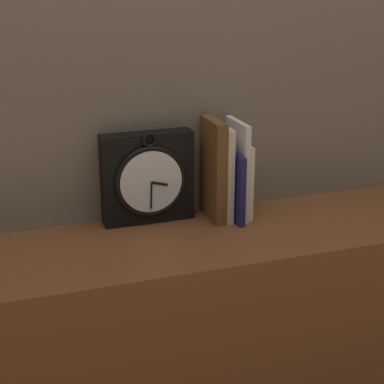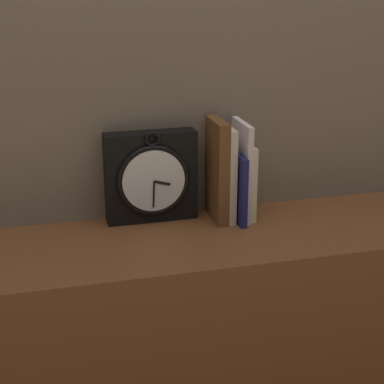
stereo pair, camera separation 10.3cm
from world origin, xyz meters
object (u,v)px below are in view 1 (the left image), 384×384
(clock, at_px, (148,178))
(book_slot4_cream, at_px, (242,179))
(book_slot1_cream, at_px, (222,172))
(book_slot0_brown, at_px, (213,170))
(book_slot3_white, at_px, (237,169))
(book_slot2_navy, at_px, (232,185))

(clock, xyz_separation_m, book_slot4_cream, (0.24, -0.03, -0.02))
(clock, distance_m, book_slot1_cream, 0.19)
(book_slot0_brown, distance_m, book_slot3_white, 0.06)
(clock, height_order, book_slot4_cream, clock)
(book_slot4_cream, bearing_deg, clock, 173.25)
(clock, distance_m, book_slot2_navy, 0.21)
(clock, xyz_separation_m, book_slot1_cream, (0.19, -0.03, 0.01))
(book_slot0_brown, relative_size, book_slot4_cream, 1.34)
(book_slot2_navy, bearing_deg, book_slot3_white, 25.58)
(book_slot0_brown, relative_size, book_slot2_navy, 1.46)
(clock, height_order, book_slot0_brown, book_slot0_brown)
(book_slot1_cream, relative_size, book_slot2_navy, 1.36)
(book_slot0_brown, bearing_deg, clock, 169.35)
(clock, xyz_separation_m, book_slot3_white, (0.23, -0.03, 0.01))
(book_slot1_cream, bearing_deg, book_slot0_brown, -178.31)
(book_slot0_brown, xyz_separation_m, book_slot4_cream, (0.08, 0.00, -0.03))
(book_slot4_cream, bearing_deg, book_slot3_white, -161.14)
(book_slot0_brown, xyz_separation_m, book_slot2_navy, (0.05, -0.01, -0.04))
(book_slot1_cream, height_order, book_slot3_white, book_slot3_white)
(book_slot3_white, height_order, book_slot4_cream, book_slot3_white)
(book_slot2_navy, height_order, book_slot3_white, book_slot3_white)
(book_slot3_white, relative_size, book_slot4_cream, 1.30)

